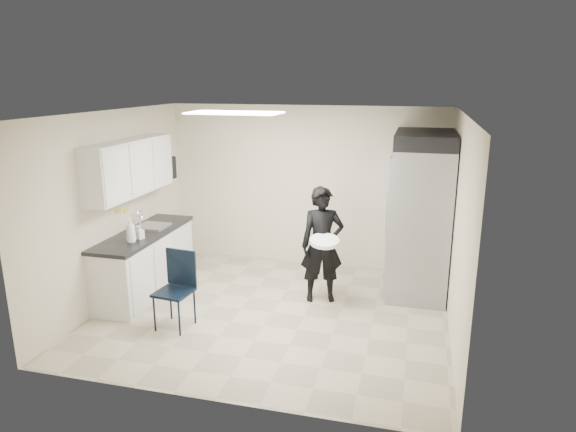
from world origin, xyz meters
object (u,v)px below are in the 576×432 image
(commercial_fridge, at_px, (420,220))
(folding_chair, at_px, (174,292))
(lower_counter, at_px, (145,264))
(man_tuxedo, at_px, (322,245))

(commercial_fridge, bearing_deg, folding_chair, -145.63)
(lower_counter, distance_m, folding_chair, 1.27)
(lower_counter, height_order, commercial_fridge, commercial_fridge)
(lower_counter, height_order, man_tuxedo, man_tuxedo)
(lower_counter, xyz_separation_m, folding_chair, (0.90, -0.90, 0.04))
(lower_counter, relative_size, man_tuxedo, 1.18)
(folding_chair, relative_size, man_tuxedo, 0.58)
(commercial_fridge, relative_size, man_tuxedo, 1.31)
(man_tuxedo, bearing_deg, commercial_fridge, 11.42)
(folding_chair, bearing_deg, commercial_fridge, 40.96)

